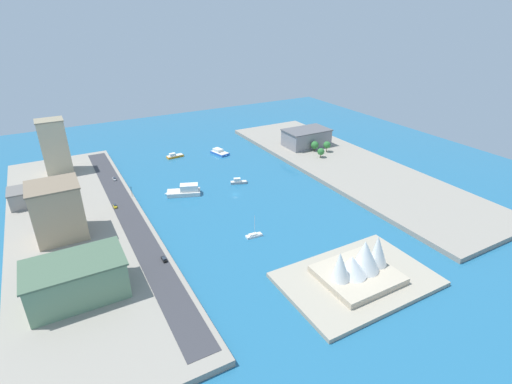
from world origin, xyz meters
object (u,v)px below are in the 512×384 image
at_px(opera_landmark, 359,264).
at_px(yacht_sleek_gray, 238,182).
at_px(ferry_white_commuter, 185,191).
at_px(traffic_light_waterfront, 131,190).
at_px(sailboat_small_white, 254,235).
at_px(terminal_long_green, 77,279).
at_px(warehouse_low_gray, 306,138).
at_px(water_taxi_orange, 175,156).
at_px(suv_black, 164,259).
at_px(van_white, 114,179).
at_px(catamaran_blue, 219,152).
at_px(office_block_beige, 55,146).
at_px(carpark_squat_concrete, 35,195).
at_px(taxi_yellow_cab, 115,206).
at_px(apartment_midrise_tan, 58,211).

bearing_deg(opera_landmark, yacht_sleek_gray, -90.62).
relative_size(ferry_white_commuter, traffic_light_waterfront, 3.60).
distance_m(ferry_white_commuter, sailboat_small_white, 67.66).
bearing_deg(sailboat_small_white, terminal_long_green, 6.07).
bearing_deg(warehouse_low_gray, ferry_white_commuter, 16.14).
xyz_separation_m(water_taxi_orange, suv_black, (50.69, 137.79, 2.64)).
bearing_deg(sailboat_small_white, water_taxi_orange, -90.70).
bearing_deg(suv_black, van_white, -89.10).
relative_size(catamaran_blue, office_block_beige, 0.46).
distance_m(water_taxi_orange, suv_black, 146.85).
bearing_deg(van_white, traffic_light_waterfront, 98.32).
xyz_separation_m(warehouse_low_gray, office_block_beige, (188.00, -38.74, 12.01)).
height_order(sailboat_small_white, catamaran_blue, sailboat_small_white).
distance_m(water_taxi_orange, catamaran_blue, 36.35).
distance_m(yacht_sleek_gray, office_block_beige, 130.82).
height_order(carpark_squat_concrete, office_block_beige, office_block_beige).
bearing_deg(terminal_long_green, traffic_light_waterfront, -115.78).
distance_m(carpark_squat_concrete, taxi_yellow_cab, 49.98).
xyz_separation_m(catamaran_blue, apartment_midrise_tan, (124.42, 80.79, 16.12)).
bearing_deg(ferry_white_commuter, taxi_yellow_cab, 2.81).
height_order(sailboat_small_white, taxi_yellow_cab, sailboat_small_white).
relative_size(sailboat_small_white, traffic_light_waterfront, 1.92).
height_order(catamaran_blue, carpark_squat_concrete, carpark_squat_concrete).
relative_size(terminal_long_green, office_block_beige, 1.00).
xyz_separation_m(yacht_sleek_gray, catamaran_blue, (-12.93, -60.41, 0.07)).
distance_m(suv_black, opera_landmark, 88.69).
bearing_deg(van_white, warehouse_low_gray, 178.36).
xyz_separation_m(ferry_white_commuter, terminal_long_green, (72.16, 75.32, 8.76)).
bearing_deg(opera_landmark, water_taxi_orange, -83.81).
height_order(water_taxi_orange, carpark_squat_concrete, carpark_squat_concrete).
relative_size(office_block_beige, suv_black, 8.15).
bearing_deg(yacht_sleek_gray, opera_landmark, 89.38).
xyz_separation_m(catamaran_blue, taxi_yellow_cab, (94.97, 61.40, 2.40)).
distance_m(carpark_squat_concrete, suv_black, 107.98).
bearing_deg(catamaran_blue, warehouse_low_gray, 160.72).
xyz_separation_m(office_block_beige, suv_black, (-32.72, 141.88, -18.14)).
xyz_separation_m(van_white, traffic_light_waterfront, (-4.60, 31.49, 3.41)).
bearing_deg(van_white, carpark_squat_concrete, 13.76).
distance_m(terminal_long_green, suv_black, 38.64).
xyz_separation_m(ferry_white_commuter, van_white, (36.59, -39.35, 1.28)).
height_order(suv_black, traffic_light_waterfront, traffic_light_waterfront).
relative_size(apartment_midrise_tan, carpark_squat_concrete, 1.02).
relative_size(office_block_beige, opera_landmark, 1.15).
bearing_deg(taxi_yellow_cab, suv_black, 98.10).
xyz_separation_m(water_taxi_orange, apartment_midrise_tan, (89.55, 91.06, 16.36)).
xyz_separation_m(apartment_midrise_tan, taxi_yellow_cab, (-29.45, -19.39, -13.72)).
bearing_deg(terminal_long_green, ferry_white_commuter, -133.77).
xyz_separation_m(taxi_yellow_cab, traffic_light_waterfront, (-12.33, -10.03, 3.40)).
bearing_deg(yacht_sleek_gray, ferry_white_commuter, -1.80).
relative_size(warehouse_low_gray, carpark_squat_concrete, 1.32).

